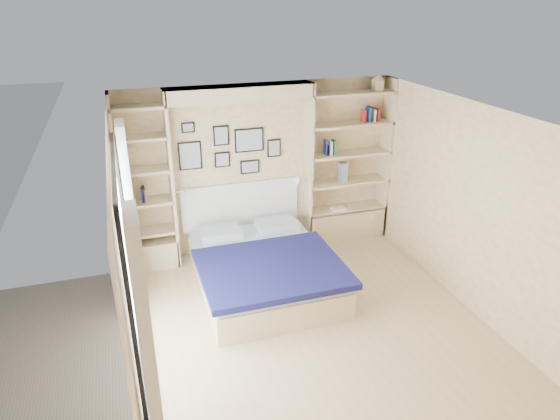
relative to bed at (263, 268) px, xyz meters
name	(u,v)px	position (x,y,z in m)	size (l,w,h in m)	color
ground	(313,328)	(0.30, -1.04, -0.28)	(4.50, 4.50, 0.00)	tan
room_shell	(247,200)	(-0.08, 0.48, 0.80)	(4.50, 4.50, 4.50)	beige
bed	(263,268)	(0.00, 0.00, 0.00)	(1.77, 2.30, 1.07)	tan
photo_gallery	(229,148)	(-0.15, 1.18, 1.32)	(1.48, 0.02, 0.82)	black
reading_lamps	(244,186)	(0.00, 0.96, 0.82)	(1.92, 0.12, 0.15)	silver
shelf_decor	(334,137)	(1.40, 1.02, 1.41)	(3.57, 0.23, 2.03)	#A51E1E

